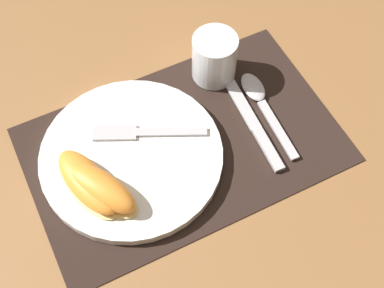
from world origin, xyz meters
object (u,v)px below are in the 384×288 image
spoon (259,98)px  citrus_wedge_0 (88,183)px  juice_glass (214,59)px  citrus_wedge_1 (101,188)px  knife (252,122)px  fork (141,132)px  plate (131,156)px

spoon → citrus_wedge_0: size_ratio=1.25×
citrus_wedge_0 → juice_glass: bearing=23.6°
spoon → citrus_wedge_0: (-0.31, -0.03, 0.03)m
citrus_wedge_0 → citrus_wedge_1: citrus_wedge_1 is taller
knife → fork: bearing=163.1°
plate → juice_glass: juice_glass is taller
knife → citrus_wedge_0: 0.28m
juice_glass → citrus_wedge_1: juice_glass is taller
plate → citrus_wedge_1: bearing=-145.9°
knife → plate: bearing=172.8°
spoon → citrus_wedge_0: citrus_wedge_0 is taller
juice_glass → knife: bearing=-85.9°
plate → spoon: bearing=2.4°
plate → citrus_wedge_0: 0.08m
citrus_wedge_0 → citrus_wedge_1: (0.01, -0.02, 0.00)m
citrus_wedge_1 → knife: bearing=3.8°
fork → citrus_wedge_0: bearing=-154.1°
knife → citrus_wedge_1: citrus_wedge_1 is taller
juice_glass → citrus_wedge_1: size_ratio=0.61×
juice_glass → citrus_wedge_1: (-0.25, -0.13, -0.00)m
juice_glass → citrus_wedge_0: juice_glass is taller
fork → citrus_wedge_0: size_ratio=1.18×
plate → spoon: 0.23m
fork → juice_glass: bearing=22.1°
plate → citrus_wedge_0: bearing=-162.3°
citrus_wedge_0 → citrus_wedge_1: size_ratio=1.06×
juice_glass → knife: size_ratio=0.41×
fork → citrus_wedge_1: 0.12m
citrus_wedge_0 → fork: bearing=25.9°
fork → citrus_wedge_0: 0.12m
spoon → knife: bearing=-133.6°
citrus_wedge_0 → citrus_wedge_1: 0.02m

